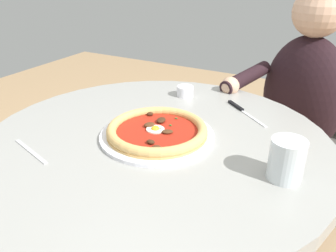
{
  "coord_description": "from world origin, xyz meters",
  "views": [
    {
      "loc": [
        0.43,
        -0.71,
        1.19
      ],
      "look_at": [
        0.02,
        0.04,
        0.77
      ],
      "focal_mm": 35.74,
      "sensor_mm": 36.0,
      "label": 1
    }
  ],
  "objects_px": {
    "pizza_on_plate": "(156,132)",
    "water_glass": "(286,162)",
    "ramekin_capers": "(185,91)",
    "cafe_chair_diner": "(313,126)",
    "dining_table": "(156,176)",
    "diner_person": "(294,138)",
    "fork_utensil": "(31,151)",
    "steak_knife": "(241,109)"
  },
  "relations": [
    {
      "from": "pizza_on_plate",
      "to": "water_glass",
      "type": "distance_m",
      "value": 0.35
    },
    {
      "from": "ramekin_capers",
      "to": "cafe_chair_diner",
      "type": "xyz_separation_m",
      "value": [
        0.42,
        0.49,
        -0.25
      ]
    },
    {
      "from": "pizza_on_plate",
      "to": "cafe_chair_diner",
      "type": "relative_size",
      "value": 0.37
    },
    {
      "from": "dining_table",
      "to": "ramekin_capers",
      "type": "distance_m",
      "value": 0.36
    },
    {
      "from": "cafe_chair_diner",
      "to": "water_glass",
      "type": "bearing_deg",
      "value": -89.78
    },
    {
      "from": "dining_table",
      "to": "pizza_on_plate",
      "type": "relative_size",
      "value": 3.05
    },
    {
      "from": "diner_person",
      "to": "pizza_on_plate",
      "type": "bearing_deg",
      "value": -113.0
    },
    {
      "from": "cafe_chair_diner",
      "to": "ramekin_capers",
      "type": "bearing_deg",
      "value": -130.68
    },
    {
      "from": "diner_person",
      "to": "cafe_chair_diner",
      "type": "height_order",
      "value": "diner_person"
    },
    {
      "from": "diner_person",
      "to": "cafe_chair_diner",
      "type": "distance_m",
      "value": 0.14
    },
    {
      "from": "water_glass",
      "to": "fork_utensil",
      "type": "distance_m",
      "value": 0.63
    },
    {
      "from": "pizza_on_plate",
      "to": "diner_person",
      "type": "xyz_separation_m",
      "value": [
        0.29,
        0.69,
        -0.27
      ]
    },
    {
      "from": "water_glass",
      "to": "steak_knife",
      "type": "distance_m",
      "value": 0.39
    },
    {
      "from": "dining_table",
      "to": "cafe_chair_diner",
      "type": "height_order",
      "value": "cafe_chair_diner"
    },
    {
      "from": "cafe_chair_diner",
      "to": "dining_table",
      "type": "bearing_deg",
      "value": -113.61
    },
    {
      "from": "pizza_on_plate",
      "to": "steak_knife",
      "type": "relative_size",
      "value": 1.9
    },
    {
      "from": "steak_knife",
      "to": "cafe_chair_diner",
      "type": "bearing_deg",
      "value": 68.83
    },
    {
      "from": "water_glass",
      "to": "cafe_chair_diner",
      "type": "height_order",
      "value": "cafe_chair_diner"
    },
    {
      "from": "dining_table",
      "to": "diner_person",
      "type": "bearing_deg",
      "value": 66.52
    },
    {
      "from": "ramekin_capers",
      "to": "cafe_chair_diner",
      "type": "height_order",
      "value": "cafe_chair_diner"
    },
    {
      "from": "ramekin_capers",
      "to": "fork_utensil",
      "type": "bearing_deg",
      "value": -107.79
    },
    {
      "from": "fork_utensil",
      "to": "dining_table",
      "type": "bearing_deg",
      "value": 43.28
    },
    {
      "from": "steak_knife",
      "to": "fork_utensil",
      "type": "height_order",
      "value": "steak_knife"
    },
    {
      "from": "steak_knife",
      "to": "cafe_chair_diner",
      "type": "relative_size",
      "value": 0.2
    },
    {
      "from": "steak_knife",
      "to": "ramekin_capers",
      "type": "relative_size",
      "value": 2.81
    },
    {
      "from": "dining_table",
      "to": "steak_knife",
      "type": "relative_size",
      "value": 5.79
    },
    {
      "from": "fork_utensil",
      "to": "diner_person",
      "type": "height_order",
      "value": "diner_person"
    },
    {
      "from": "dining_table",
      "to": "fork_utensil",
      "type": "distance_m",
      "value": 0.36
    },
    {
      "from": "dining_table",
      "to": "steak_knife",
      "type": "xyz_separation_m",
      "value": [
        0.15,
        0.29,
        0.14
      ]
    },
    {
      "from": "ramekin_capers",
      "to": "diner_person",
      "type": "xyz_separation_m",
      "value": [
        0.36,
        0.36,
        -0.27
      ]
    },
    {
      "from": "diner_person",
      "to": "cafe_chair_diner",
      "type": "xyz_separation_m",
      "value": [
        0.06,
        0.13,
        0.02
      ]
    },
    {
      "from": "fork_utensil",
      "to": "diner_person",
      "type": "xyz_separation_m",
      "value": [
        0.54,
        0.91,
        -0.26
      ]
    },
    {
      "from": "water_glass",
      "to": "steak_knife",
      "type": "relative_size",
      "value": 0.57
    },
    {
      "from": "water_glass",
      "to": "pizza_on_plate",
      "type": "bearing_deg",
      "value": 175.05
    },
    {
      "from": "water_glass",
      "to": "steak_knife",
      "type": "xyz_separation_m",
      "value": [
        -0.2,
        0.33,
        -0.04
      ]
    },
    {
      "from": "water_glass",
      "to": "diner_person",
      "type": "height_order",
      "value": "diner_person"
    },
    {
      "from": "steak_knife",
      "to": "ramekin_capers",
      "type": "height_order",
      "value": "ramekin_capers"
    },
    {
      "from": "steak_knife",
      "to": "pizza_on_plate",
      "type": "bearing_deg",
      "value": -116.6
    },
    {
      "from": "water_glass",
      "to": "steak_knife",
      "type": "bearing_deg",
      "value": 121.79
    },
    {
      "from": "water_glass",
      "to": "ramekin_capers",
      "type": "xyz_separation_m",
      "value": [
        -0.42,
        0.36,
        -0.02
      ]
    },
    {
      "from": "pizza_on_plate",
      "to": "diner_person",
      "type": "relative_size",
      "value": 0.29
    },
    {
      "from": "dining_table",
      "to": "ramekin_capers",
      "type": "xyz_separation_m",
      "value": [
        -0.07,
        0.32,
        0.16
      ]
    }
  ]
}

